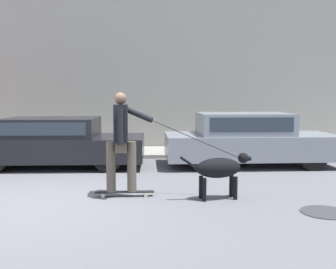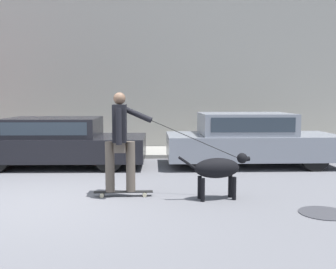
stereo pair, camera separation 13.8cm
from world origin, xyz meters
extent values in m
plane|color=slate|center=(0.00, 0.00, 0.00)|extent=(36.00, 36.00, 0.00)
cube|color=gray|center=(0.00, 6.57, 2.77)|extent=(32.00, 0.30, 5.55)
cube|color=gray|center=(0.00, 5.43, 0.05)|extent=(30.00, 1.93, 0.10)
cylinder|color=black|center=(0.80, 4.15, 0.31)|extent=(0.62, 0.20, 0.62)
cylinder|color=black|center=(0.80, 2.58, 0.31)|extent=(0.62, 0.20, 0.62)
cylinder|color=black|center=(-1.73, 4.14, 0.31)|extent=(0.62, 0.20, 0.62)
cube|color=black|center=(-0.46, 3.36, 0.46)|extent=(4.08, 1.82, 0.55)
cube|color=black|center=(-0.63, 3.36, 0.96)|extent=(2.17, 1.64, 0.45)
cube|color=#28333D|center=(-0.62, 2.54, 0.98)|extent=(1.91, 0.02, 0.29)
cylinder|color=black|center=(5.45, 4.14, 0.33)|extent=(0.66, 0.21, 0.65)
cylinder|color=black|center=(5.48, 2.62, 0.33)|extent=(0.66, 0.21, 0.65)
cylinder|color=black|center=(2.90, 4.10, 0.33)|extent=(0.66, 0.21, 0.65)
cylinder|color=black|center=(2.93, 2.57, 0.33)|extent=(0.66, 0.21, 0.65)
cube|color=gray|center=(4.19, 3.36, 0.49)|extent=(4.14, 1.84, 0.58)
cube|color=gray|center=(4.02, 3.35, 1.03)|extent=(2.20, 1.63, 0.52)
cube|color=#28333D|center=(4.04, 2.56, 1.06)|extent=(1.91, 0.05, 0.33)
cylinder|color=black|center=(3.14, 0.33, 0.19)|extent=(0.07, 0.07, 0.38)
cylinder|color=black|center=(3.17, 0.15, 0.19)|extent=(0.07, 0.07, 0.38)
cylinder|color=black|center=(2.61, 0.23, 0.19)|extent=(0.07, 0.07, 0.38)
cylinder|color=black|center=(2.64, 0.05, 0.19)|extent=(0.07, 0.07, 0.38)
ellipsoid|color=black|center=(2.89, 0.19, 0.52)|extent=(0.81, 0.46, 0.33)
sphere|color=black|center=(3.32, 0.27, 0.67)|extent=(0.18, 0.18, 0.18)
cylinder|color=black|center=(3.39, 0.28, 0.66)|extent=(0.11, 0.09, 0.08)
cylinder|color=black|center=(2.39, 0.10, 0.62)|extent=(0.31, 0.10, 0.23)
cylinder|color=beige|center=(1.68, 0.50, 0.04)|extent=(0.07, 0.03, 0.07)
cylinder|color=beige|center=(1.69, 0.35, 0.04)|extent=(0.07, 0.03, 0.07)
cylinder|color=beige|center=(0.97, 0.47, 0.04)|extent=(0.07, 0.03, 0.07)
cylinder|color=beige|center=(0.97, 0.32, 0.04)|extent=(0.07, 0.03, 0.07)
cube|color=black|center=(1.33, 0.41, 0.08)|extent=(1.00, 0.16, 0.02)
cylinder|color=brown|center=(1.45, 0.41, 0.51)|extent=(0.16, 0.16, 0.85)
cylinder|color=brown|center=(1.11, 0.40, 0.51)|extent=(0.16, 0.16, 0.85)
cube|color=brown|center=(1.28, 0.41, 0.85)|extent=(0.20, 0.35, 0.17)
cube|color=black|center=(1.28, 0.41, 1.25)|extent=(0.24, 0.45, 0.62)
sphere|color=brown|center=(1.28, 0.41, 1.66)|extent=(0.20, 0.20, 0.20)
cylinder|color=black|center=(1.29, 0.14, 1.21)|extent=(0.10, 0.10, 0.59)
cylinder|color=black|center=(1.54, 0.62, 1.40)|extent=(0.59, 0.21, 0.32)
cylinder|color=black|center=(2.56, 0.42, 0.96)|extent=(1.52, 0.32, 0.65)
cylinder|color=#38383D|center=(4.34, -0.64, 0.01)|extent=(0.72, 0.72, 0.01)
camera|label=1|loc=(1.82, -6.15, 1.69)|focal=42.00mm
camera|label=2|loc=(1.96, -6.15, 1.69)|focal=42.00mm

